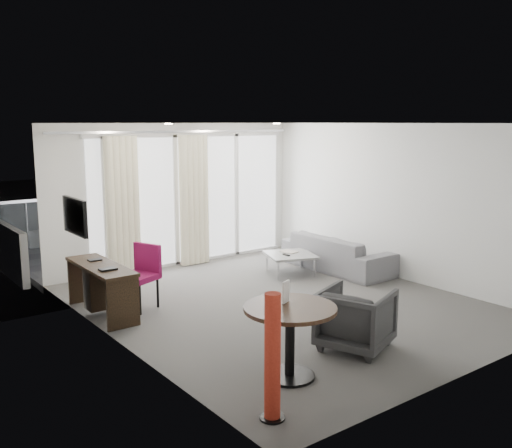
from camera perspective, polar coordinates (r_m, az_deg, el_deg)
floor at (r=8.41m, az=2.49°, el=-7.98°), size 5.00×6.00×0.00m
ceiling at (r=7.99m, az=2.63°, el=10.03°), size 5.00×6.00×0.00m
wall_left at (r=6.81m, az=-13.89°, el=-1.29°), size 0.00×6.00×2.60m
wall_right at (r=9.86m, az=13.84°, el=2.20°), size 0.00×6.00×2.60m
wall_front at (r=6.14m, az=20.72°, el=-2.90°), size 5.00×0.00×2.60m
window_panel at (r=10.71m, az=-6.42°, el=2.50°), size 4.00×0.02×2.38m
window_frame at (r=10.69m, az=-6.38°, el=2.49°), size 4.10×0.06×2.44m
curtain_left at (r=9.91m, az=-13.17°, el=1.67°), size 0.60×0.20×2.38m
curtain_right at (r=10.54m, az=-6.20°, el=2.38°), size 0.60×0.20×2.38m
curtain_track at (r=10.32m, az=-7.54°, el=9.15°), size 4.80×0.04×0.04m
downlight_a at (r=8.82m, az=-8.75°, el=9.87°), size 0.12×0.12×0.02m
downlight_b at (r=9.99m, az=2.07°, el=10.00°), size 0.12×0.12×0.02m
desk at (r=8.15m, az=-15.16°, el=-6.36°), size 0.46×1.49×0.70m
tv at (r=8.15m, az=-17.66°, el=0.74°), size 0.05×0.80×0.50m
desk_chair at (r=8.23m, az=-11.69°, el=-5.27°), size 0.64×0.62×0.91m
round_table at (r=6.00m, az=3.40°, el=-11.71°), size 1.15×1.15×0.77m
menu_card at (r=6.01m, az=2.98°, el=-8.26°), size 0.12×0.07×0.23m
red_lamp at (r=5.13m, az=1.66°, el=-13.18°), size 0.28×0.28×1.17m
tub_armchair at (r=6.83m, az=9.94°, el=-9.32°), size 1.00×0.99×0.71m
coffee_table at (r=9.99m, az=3.44°, el=-3.99°), size 1.02×1.02×0.36m
remote at (r=9.82m, az=3.04°, el=-3.14°), size 0.05×0.15×0.02m
magazine at (r=10.08m, az=3.33°, el=-2.80°), size 0.24×0.29×0.01m
sofa at (r=10.32m, az=8.13°, el=-2.84°), size 0.84×2.14×0.62m
terrace_slab at (r=12.24m, az=-9.94°, el=-2.62°), size 5.60×3.00×0.12m
rattan_chair_a at (r=12.11m, az=-5.53°, el=-0.36°), size 0.66×0.66×0.83m
rattan_chair_b at (r=13.12m, az=-4.40°, el=0.46°), size 0.67×0.67×0.82m
rattan_table at (r=12.01m, az=-3.01°, el=-1.08°), size 0.56×0.56×0.56m
balustrade at (r=13.42m, az=-12.84°, el=0.83°), size 5.50×0.06×1.05m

